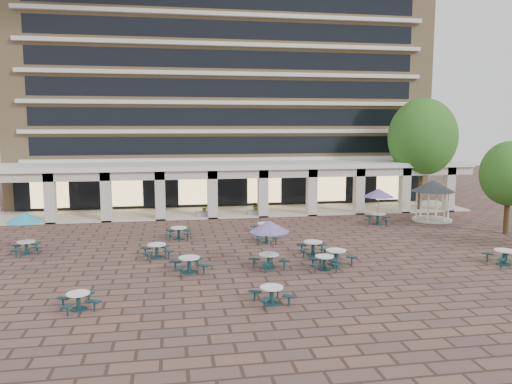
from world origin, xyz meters
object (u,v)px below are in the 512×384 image
planter_right (256,209)px  picnic_table_1 (189,263)px  gazebo (433,190)px  picnic_table_0 (78,300)px  picnic_table_2 (336,256)px  planter_left (205,212)px

planter_right → picnic_table_1: bearing=-111.4°
gazebo → picnic_table_1: bearing=-150.3°
picnic_table_0 → gazebo: (24.57, 15.89, 2.01)m
picnic_table_0 → planter_right: (10.89, 20.32, 0.12)m
picnic_table_1 → planter_right: size_ratio=1.40×
picnic_table_1 → planter_right: 16.92m
picnic_table_1 → picnic_table_2: picnic_table_2 is taller
planter_left → planter_right: size_ratio=1.00×
picnic_table_0 → planter_left: planter_left is taller
picnic_table_0 → picnic_table_1: bearing=23.8°
picnic_table_1 → picnic_table_2: (8.01, 0.18, 0.00)m
picnic_table_0 → picnic_table_2: (12.73, 4.75, 0.06)m
planter_right → planter_left: bearing=180.0°
picnic_table_2 → picnic_table_0: bearing=180.0°
picnic_table_2 → planter_right: (-1.84, 15.57, 0.06)m
picnic_table_0 → picnic_table_2: size_ratio=0.87×
picnic_table_0 → planter_right: bearing=41.5°
picnic_table_1 → gazebo: size_ratio=0.60×
picnic_table_2 → gazebo: (11.84, 11.14, 1.95)m
picnic_table_2 → gazebo: bearing=22.7°
picnic_table_2 → planter_right: size_ratio=1.49×
picnic_table_2 → planter_right: planter_right is taller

